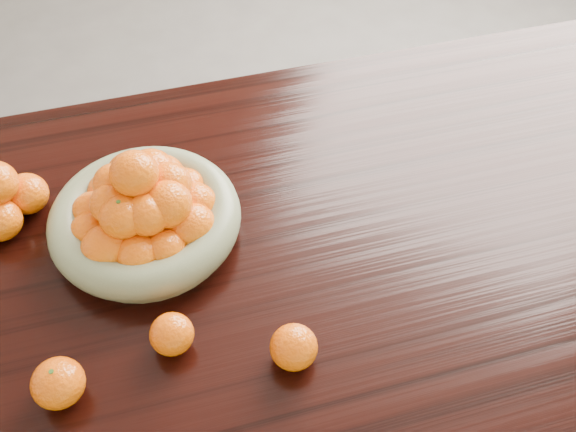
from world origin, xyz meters
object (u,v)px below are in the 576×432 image
object	(u,v)px
orange_pyramid	(2,198)
loose_orange_0	(58,383)
fruit_bowl	(145,211)
dining_table	(284,263)

from	to	relation	value
orange_pyramid	loose_orange_0	xyz separation A→B (m)	(0.08, -0.41, -0.02)
fruit_bowl	orange_pyramid	world-z (taller)	fruit_bowl
dining_table	loose_orange_0	size ratio (longest dim) A/B	24.02
dining_table	orange_pyramid	distance (m)	0.56
orange_pyramid	fruit_bowl	bearing A→B (deg)	-23.50
fruit_bowl	orange_pyramid	distance (m)	0.28
dining_table	orange_pyramid	world-z (taller)	orange_pyramid
orange_pyramid	loose_orange_0	distance (m)	0.42
dining_table	loose_orange_0	xyz separation A→B (m)	(-0.42, -0.22, 0.13)
orange_pyramid	loose_orange_0	bearing A→B (deg)	-78.44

